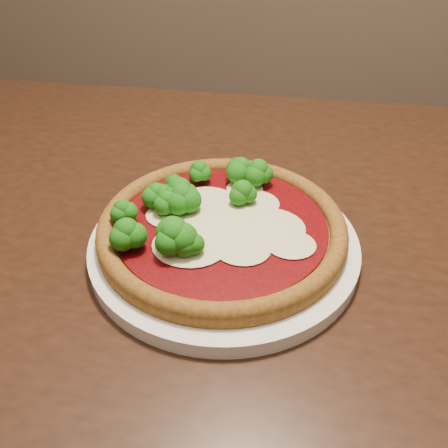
# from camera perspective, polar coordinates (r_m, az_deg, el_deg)

# --- Properties ---
(dining_table) EXTENTS (1.32, 0.81, 0.75)m
(dining_table) POSITION_cam_1_polar(r_m,az_deg,el_deg) (0.70, 3.53, -5.46)
(dining_table) COLOR black
(dining_table) RESTS_ON floor
(plate) EXTENTS (0.31, 0.31, 0.02)m
(plate) POSITION_cam_1_polar(r_m,az_deg,el_deg) (0.58, 0.00, -2.42)
(plate) COLOR silver
(plate) RESTS_ON dining_table
(pizza) EXTENTS (0.29, 0.29, 0.06)m
(pizza) POSITION_cam_1_polar(r_m,az_deg,el_deg) (0.58, -0.88, 0.26)
(pizza) COLOR brown
(pizza) RESTS_ON plate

